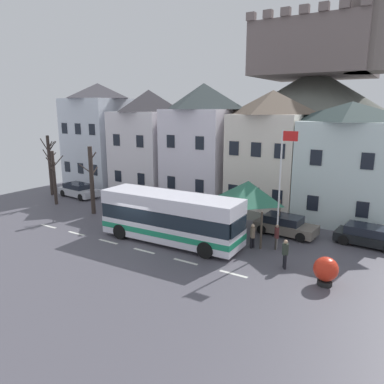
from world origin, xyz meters
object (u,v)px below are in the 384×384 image
townhouse_00 (100,135)px  transit_bus (171,218)px  bus_shelter (248,192)px  harbour_buoy (326,270)px  parked_car_03 (285,225)px  parked_car_00 (145,200)px  pedestrian_01 (277,235)px  pedestrian_02 (253,235)px  townhouse_02 (203,143)px  townhouse_04 (347,164)px  bare_tree_00 (54,177)px  parked_car_02 (79,190)px  pedestrian_00 (285,252)px  hilltop_castle (313,121)px  townhouse_03 (271,151)px  bare_tree_01 (50,164)px  flagpole (281,182)px  public_bench (276,223)px  bare_tree_02 (92,180)px  parked_car_01 (368,236)px  townhouse_01 (150,142)px

townhouse_00 → transit_bus: bearing=-32.5°
bus_shelter → harbour_buoy: bus_shelter is taller
parked_car_03 → parked_car_00: bearing=-178.6°
pedestrian_01 → pedestrian_02: 1.46m
townhouse_02 → parked_car_00: bearing=-120.2°
townhouse_04 → harbour_buoy: townhouse_04 is taller
parked_car_03 → bare_tree_00: 20.39m
parked_car_02 → townhouse_00: bearing=118.7°
transit_bus → pedestrian_00: 7.58m
townhouse_04 → transit_bus: size_ratio=0.94×
hilltop_castle → bus_shelter: hilltop_castle is taller
parked_car_03 → pedestrian_01: 3.00m
townhouse_03 → pedestrian_01: townhouse_03 is taller
townhouse_03 → bare_tree_00: bearing=-152.3°
pedestrian_01 → bare_tree_01: bearing=174.8°
townhouse_04 → flagpole: (-2.27, -8.12, -0.27)m
townhouse_02 → parked_car_03: bearing=-30.1°
pedestrian_00 → public_bench: size_ratio=1.07×
parked_car_00 → hilltop_castle: bearing=64.3°
harbour_buoy → bare_tree_02: (-19.05, 2.89, 2.03)m
public_bench → hilltop_castle: bearing=99.0°
parked_car_03 → bare_tree_00: (-20.08, -3.01, 1.85)m
bare_tree_01 → parked_car_02: bearing=15.1°
townhouse_02 → parked_car_03: size_ratio=2.51×
pedestrian_00 → flagpole: size_ratio=0.22×
hilltop_castle → pedestrian_00: (6.15, -28.55, -6.02)m
townhouse_03 → transit_bus: bearing=-102.5°
bare_tree_02 → harbour_buoy: bearing=-8.6°
parked_car_01 → pedestrian_00: pedestrian_00 is taller
pedestrian_01 → townhouse_03: bearing=113.4°
hilltop_castle → transit_bus: hilltop_castle is taller
parked_car_02 → pedestrian_01: pedestrian_01 is taller
transit_bus → harbour_buoy: bearing=-6.8°
transit_bus → bus_shelter: 5.40m
parked_car_02 → bare_tree_02: bare_tree_02 is taller
pedestrian_00 → flagpole: (-1.23, 2.44, 3.27)m
parked_car_02 → public_bench: bearing=7.1°
bare_tree_00 → bare_tree_01: bearing=147.0°
parked_car_03 → pedestrian_00: size_ratio=2.60×
townhouse_02 → harbour_buoy: (13.85, -11.91, -4.52)m
townhouse_01 → parked_car_03: (16.20, -5.82, -4.47)m
pedestrian_00 → pedestrian_02: 3.24m
transit_bus → harbour_buoy: size_ratio=6.58×
bus_shelter → pedestrian_02: 3.07m
bare_tree_02 → townhouse_04: bearing=25.5°
hilltop_castle → bare_tree_00: 30.84m
transit_bus → bus_shelter: bearing=41.9°
parked_car_01 → flagpole: 6.92m
townhouse_02 → townhouse_03: 6.47m
pedestrian_02 → harbour_buoy: pedestrian_02 is taller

